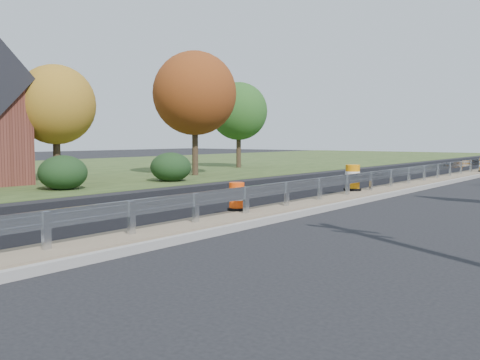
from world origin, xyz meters
The scene contains 12 objects.
ground centered at (0.00, 0.00, 0.00)m, with size 140.00×140.00×0.00m, color black.
grass_verge_near centered at (-24.00, 10.00, 0.01)m, with size 30.00×120.00×0.03m, color #2D411C.
milled_overlay centered at (-4.40, 10.00, 0.01)m, with size 7.20×120.00×0.01m, color black.
median centered at (0.00, 8.00, 0.11)m, with size 1.60×55.00×0.23m.
guardrail centered at (0.00, 9.00, 0.73)m, with size 0.10×46.15×0.72m.
hedge_mid centered at (-11.50, 0.00, 0.76)m, with size 2.09×2.09×1.52m, color black.
hedge_north centered at (-11.00, 6.00, 0.76)m, with size 2.09×2.09×1.52m, color black.
tree_near_yellow centered at (-15.00, 2.00, 3.89)m, with size 3.96×3.96×5.88m.
tree_near_red centered at (-13.00, 10.00, 4.86)m, with size 4.95×4.95×7.35m.
tree_near_back centered at (-16.00, 18.00, 4.21)m, with size 4.29×4.29×6.37m.
barrel_median_near centered at (-0.55, -1.72, 0.61)m, with size 0.53×0.53×0.78m.
barrel_median_mid centered at (-0.51, 5.43, 0.71)m, with size 0.68×0.68×1.00m.
Camera 1 is at (8.72, -13.40, 2.27)m, focal length 40.00 mm.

